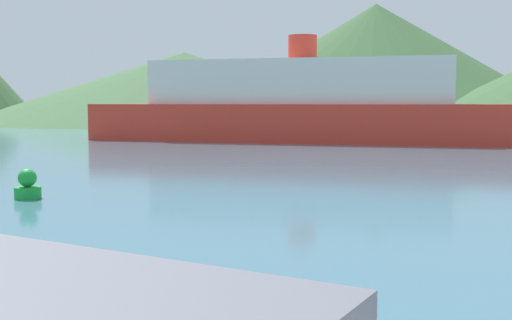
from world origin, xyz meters
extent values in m
cube|color=red|center=(-2.48, 41.44, 1.15)|extent=(26.74, 8.73, 2.30)
cube|color=silver|center=(-2.48, 41.44, 3.66)|extent=(18.78, 7.20, 2.72)
cylinder|color=red|center=(-2.48, 41.44, 5.83)|extent=(1.83, 1.83, 1.60)
cylinder|color=green|center=(-5.57, 15.20, 0.15)|extent=(0.66, 0.66, 0.30)
sphere|color=green|center=(-5.57, 15.20, 0.53)|extent=(0.46, 0.46, 0.46)
cone|color=#476B42|center=(-23.76, 80.67, 4.45)|extent=(54.40, 54.40, 8.90)
cone|color=#3D6038|center=(0.70, 79.43, 7.04)|extent=(46.86, 46.86, 14.08)
camera|label=1|loc=(3.50, 0.85, 2.41)|focal=45.00mm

